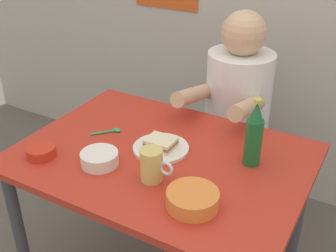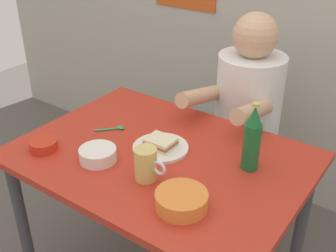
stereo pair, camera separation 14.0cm
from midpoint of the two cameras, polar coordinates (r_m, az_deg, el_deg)
name	(u,v)px [view 2 (the right image)]	position (r m, az deg, el deg)	size (l,w,h in m)	color
dining_table	(161,174)	(1.66, 1.42, -6.59)	(1.10, 0.80, 0.74)	#B72D1E
stool	(242,168)	(2.27, 11.82, -5.64)	(0.34, 0.34, 0.45)	#4C4C51
person_seated	(248,97)	(2.05, 12.84, 3.84)	(0.33, 0.56, 0.72)	white
plate_orange	(161,148)	(1.63, 1.44, -3.08)	(0.22, 0.22, 0.01)	silver
sandwich	(161,142)	(1.62, 1.45, -2.33)	(0.11, 0.09, 0.04)	beige
beer_mug	(146,164)	(1.44, -0.21, -5.31)	(0.13, 0.08, 0.12)	#D1BC66
beer_bottle	(252,140)	(1.51, 14.06, -1.90)	(0.06, 0.06, 0.26)	#19602D
sauce_bowl_chili	(44,144)	(1.68, -14.40, -2.53)	(0.11, 0.11, 0.04)	red
rice_bowl_white	(98,154)	(1.57, -7.07, -3.89)	(0.14, 0.14, 0.05)	silver
soup_bowl_orange	(181,200)	(1.34, 4.90, -10.12)	(0.17, 0.17, 0.05)	orange
spoon	(115,128)	(1.78, -4.98, -0.37)	(0.10, 0.10, 0.01)	#26A559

